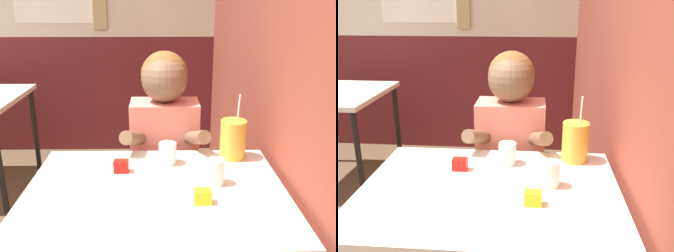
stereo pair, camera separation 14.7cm
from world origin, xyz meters
TOP-DOWN VIEW (x-y plane):
  - brick_wall_right at (1.34, 1.33)m, footprint 0.08×4.65m
  - back_wall at (-0.01, 2.68)m, footprint 5.63×0.09m
  - main_table at (0.80, 0.40)m, footprint 0.97×0.74m
  - person_seated at (0.84, 0.95)m, footprint 0.42×0.42m
  - cocktail_pitcher at (1.14, 0.69)m, footprint 0.11×0.11m
  - glass_near_pitcher at (0.85, 0.63)m, footprint 0.08×0.08m
  - glass_center at (1.03, 0.44)m, footprint 0.07×0.07m
  - condiment_ketchup at (0.66, 0.55)m, footprint 0.06×0.04m
  - condiment_mustard at (0.96, 0.30)m, footprint 0.06×0.04m

SIDE VIEW (x-z plane):
  - person_seated at x=0.84m, z-range 0.06..1.25m
  - main_table at x=0.80m, z-range 0.30..1.06m
  - condiment_ketchup at x=0.66m, z-range 0.75..0.80m
  - condiment_mustard at x=0.96m, z-range 0.75..0.80m
  - glass_near_pitcher at x=0.85m, z-range 0.75..0.85m
  - glass_center at x=1.03m, z-range 0.75..0.85m
  - cocktail_pitcher at x=1.14m, z-range 0.70..0.99m
  - brick_wall_right at x=1.34m, z-range 0.00..2.70m
  - back_wall at x=-0.01m, z-range 0.01..2.71m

